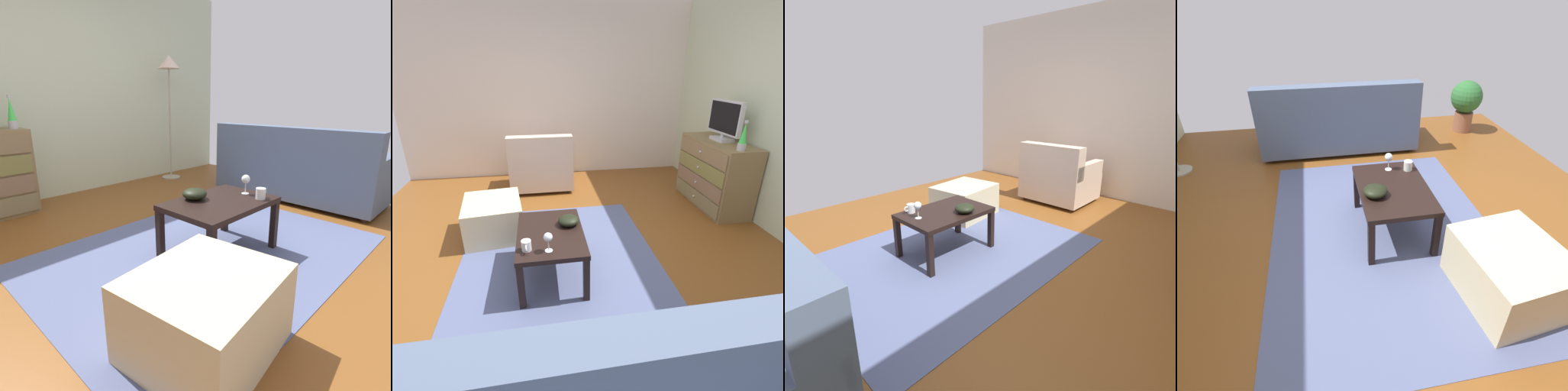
% 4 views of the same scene
% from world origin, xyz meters
% --- Properties ---
extents(ground_plane, '(5.87, 4.99, 0.05)m').
position_xyz_m(ground_plane, '(0.00, 0.00, -0.03)').
color(ground_plane, brown).
extents(wall_plain_left, '(0.12, 4.99, 2.73)m').
position_xyz_m(wall_plain_left, '(-2.70, 0.00, 1.36)').
color(wall_plain_left, beige).
rests_on(wall_plain_left, ground_plane).
extents(area_rug, '(2.60, 1.90, 0.01)m').
position_xyz_m(area_rug, '(0.20, -0.20, 0.00)').
color(area_rug, slate).
rests_on(area_rug, ground_plane).
extents(coffee_table, '(0.83, 0.56, 0.43)m').
position_xyz_m(coffee_table, '(0.23, -0.28, 0.38)').
color(coffee_table, black).
rests_on(coffee_table, ground_plane).
extents(wine_glass, '(0.07, 0.07, 0.16)m').
position_xyz_m(wine_glass, '(0.52, -0.30, 0.55)').
color(wine_glass, silver).
rests_on(wine_glass, coffee_table).
extents(mug, '(0.11, 0.08, 0.09)m').
position_xyz_m(mug, '(0.49, -0.47, 0.48)').
color(mug, silver).
rests_on(mug, coffee_table).
extents(bowl_decorative, '(0.19, 0.19, 0.08)m').
position_xyz_m(bowl_decorative, '(0.13, -0.11, 0.48)').
color(bowl_decorative, black).
rests_on(bowl_decorative, coffee_table).
extents(armchair, '(0.80, 0.92, 0.86)m').
position_xyz_m(armchair, '(-1.93, -0.31, 0.35)').
color(armchair, '#332319').
rests_on(armchair, ground_plane).
extents(ottoman, '(0.77, 0.68, 0.40)m').
position_xyz_m(ottoman, '(-0.59, -0.88, 0.20)').
color(ottoman, beige).
rests_on(ottoman, ground_plane).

